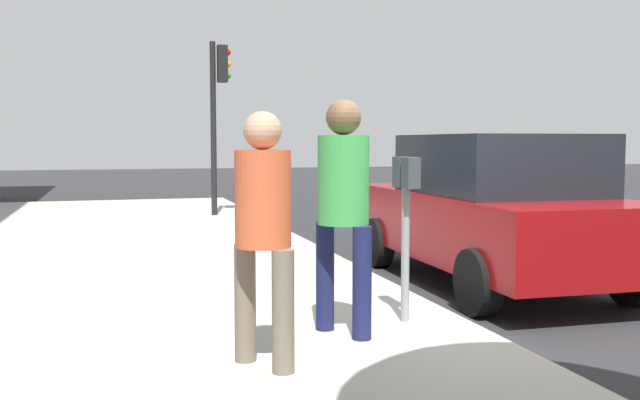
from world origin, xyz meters
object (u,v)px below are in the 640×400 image
object	(u,v)px
pedestrian_at_meter	(343,195)
traffic_signal	(218,99)
parking_meter	(406,203)
pedestrian_bystander	(263,218)
parked_sedan_near	(492,209)

from	to	relation	value
pedestrian_at_meter	traffic_signal	distance (m)	9.83
parking_meter	traffic_signal	world-z (taller)	traffic_signal
parking_meter	pedestrian_bystander	world-z (taller)	pedestrian_bystander
pedestrian_at_meter	pedestrian_bystander	distance (m)	1.01
traffic_signal	pedestrian_at_meter	bearing A→B (deg)	177.54
pedestrian_bystander	parked_sedan_near	bearing A→B (deg)	9.10
parked_sedan_near	traffic_signal	world-z (taller)	traffic_signal
traffic_signal	parked_sedan_near	bearing A→B (deg)	-164.40
parked_sedan_near	traffic_signal	size ratio (longest dim) A/B	1.23
parking_meter	parked_sedan_near	distance (m)	2.69
pedestrian_bystander	pedestrian_at_meter	bearing A→B (deg)	8.49
pedestrian_bystander	traffic_signal	xyz separation A→B (m)	(10.38, -1.20, 1.40)
pedestrian_bystander	parking_meter	bearing A→B (deg)	1.31
parking_meter	pedestrian_at_meter	world-z (taller)	pedestrian_at_meter
pedestrian_bystander	traffic_signal	distance (m)	10.54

